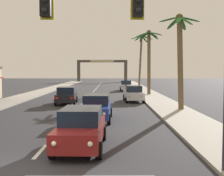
{
  "coord_description": "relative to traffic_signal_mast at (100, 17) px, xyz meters",
  "views": [
    {
      "loc": [
        2.88,
        -8.78,
        3.24
      ],
      "look_at": [
        2.93,
        8.0,
        2.2
      ],
      "focal_mm": 44.66,
      "sensor_mm": 36.0,
      "label": 1
    }
  ],
  "objects": [
    {
      "name": "town_gateway_arch",
      "position": [
        -2.53,
        73.66,
        -0.7
      ],
      "size": [
        14.75,
        0.9,
        6.4
      ],
      "color": "#423D38",
      "rests_on": "ground"
    },
    {
      "name": "sedan_lead_at_stop_bar",
      "position": [
        -0.94,
        3.0,
        -4.02
      ],
      "size": [
        2.05,
        4.49,
        1.68
      ],
      "color": "maroon",
      "rests_on": "ground"
    },
    {
      "name": "sedan_parked_mid_kerb",
      "position": [
        2.63,
        36.95,
        -4.02
      ],
      "size": [
        1.97,
        4.46,
        1.68
      ],
      "color": "silver",
      "rests_on": "ground"
    },
    {
      "name": "traffic_signal_mast",
      "position": [
        0.0,
        0.0,
        0.0
      ],
      "size": [
        11.65,
        0.41,
        6.75
      ],
      "color": "#2D2D33",
      "rests_on": "ground"
    },
    {
      "name": "sidewalk_right",
      "position": [
        5.27,
        20.26,
        -4.81
      ],
      "size": [
        3.2,
        110.0,
        0.14
      ],
      "primitive_type": "cube",
      "color": "#9E998E",
      "rests_on": "ground"
    },
    {
      "name": "palm_right_third",
      "position": [
        5.23,
        28.28,
        0.85
      ],
      "size": [
        3.62,
        3.64,
        8.58
      ],
      "color": "brown",
      "rests_on": "ground"
    },
    {
      "name": "palm_right_farthest",
      "position": [
        5.65,
        42.65,
        2.28
      ],
      "size": [
        4.28,
        4.09,
        9.83
      ],
      "color": "brown",
      "rests_on": "ground"
    },
    {
      "name": "lane_markings",
      "position": [
        -2.09,
        19.7,
        -4.87
      ],
      "size": [
        4.28,
        86.9,
        0.01
      ],
      "color": "silver",
      "rests_on": "ground"
    },
    {
      "name": "palm_right_second",
      "position": [
        5.81,
        13.91,
        0.11
      ],
      "size": [
        3.25,
        2.85,
        7.78
      ],
      "color": "brown",
      "rests_on": "ground"
    },
    {
      "name": "sidewalk_left",
      "position": [
        -10.33,
        20.26,
        -4.81
      ],
      "size": [
        3.2,
        110.0,
        0.14
      ],
      "primitive_type": "cube",
      "color": "#9E998E",
      "rests_on": "ground"
    },
    {
      "name": "sedan_parked_nearest_kerb",
      "position": [
        2.6,
        20.69,
        -4.02
      ],
      "size": [
        2.08,
        4.5,
        1.68
      ],
      "color": "silver",
      "rests_on": "ground"
    },
    {
      "name": "sedan_oncoming_far",
      "position": [
        -4.09,
        18.54,
        -4.02
      ],
      "size": [
        2.14,
        4.52,
        1.68
      ],
      "color": "black",
      "rests_on": "ground"
    },
    {
      "name": "sedan_third_in_queue",
      "position": [
        -0.66,
        9.6,
        -4.02
      ],
      "size": [
        2.05,
        4.49,
        1.68
      ],
      "color": "navy",
      "rests_on": "ground"
    },
    {
      "name": "ground_plane",
      "position": [
        -2.53,
        0.26,
        -4.88
      ],
      "size": [
        220.0,
        220.0,
        0.0
      ],
      "primitive_type": "plane",
      "color": "#2D2D33"
    }
  ]
}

